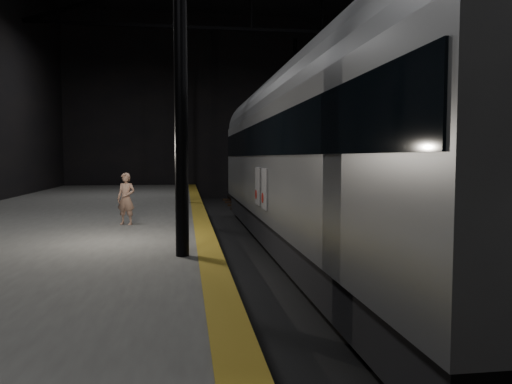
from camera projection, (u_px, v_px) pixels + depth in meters
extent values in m
plane|color=black|center=(316.00, 259.00, 14.41)|extent=(44.00, 44.00, 0.00)
cube|color=#4C4D4A|center=(44.00, 249.00, 13.32)|extent=(9.00, 43.80, 1.00)
cube|color=olive|center=(203.00, 227.00, 13.88)|extent=(0.50, 43.80, 0.01)
cube|color=#3F3328|center=(292.00, 254.00, 14.30)|extent=(0.08, 43.00, 0.14)
cube|color=#3F3328|center=(340.00, 253.00, 14.50)|extent=(0.08, 43.00, 0.14)
cube|color=black|center=(316.00, 257.00, 14.41)|extent=(2.40, 42.00, 0.12)
cylinder|color=black|center=(182.00, 86.00, 21.36)|extent=(0.26, 0.26, 10.00)
cylinder|color=black|center=(353.00, 89.00, 22.43)|extent=(0.26, 0.26, 10.00)
cylinder|color=black|center=(183.00, 111.00, 33.21)|extent=(0.26, 0.26, 10.00)
cylinder|color=black|center=(295.00, 113.00, 34.28)|extent=(0.26, 0.26, 10.00)
cube|color=black|center=(252.00, 29.00, 27.54)|extent=(23.60, 0.15, 0.18)
cube|color=#93959A|center=(311.00, 165.00, 14.86)|extent=(3.10, 21.40, 3.21)
cube|color=black|center=(311.00, 231.00, 15.00)|extent=(2.84, 20.97, 0.91)
cube|color=black|center=(311.00, 139.00, 14.81)|extent=(3.17, 21.08, 0.96)
cylinder|color=slate|center=(312.00, 110.00, 14.75)|extent=(3.04, 21.19, 3.04)
cube|color=black|center=(433.00, 329.00, 7.63)|extent=(1.93, 2.35, 0.37)
cube|color=black|center=(269.00, 216.00, 22.42)|extent=(1.93, 2.35, 0.37)
cube|color=silver|center=(265.00, 189.00, 13.62)|extent=(0.04, 0.80, 1.12)
cube|color=silver|center=(258.00, 186.00, 14.89)|extent=(0.04, 0.80, 1.12)
cylinder|color=maroon|center=(263.00, 198.00, 13.83)|extent=(0.03, 0.28, 0.28)
cylinder|color=maroon|center=(256.00, 195.00, 15.10)|extent=(0.03, 0.28, 0.28)
imported|color=tan|center=(126.00, 199.00, 14.36)|extent=(0.65, 0.55, 1.50)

